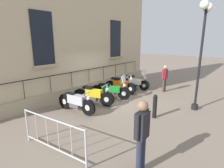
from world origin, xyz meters
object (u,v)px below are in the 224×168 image
(motorcycle_orange, at_px, (120,86))
(pedestrian_walking, at_px, (142,132))
(motorcycle_silver, at_px, (76,102))
(crowd_barrier, at_px, (53,135))
(motorcycle_white, at_px, (135,83))
(pedestrian_standing, at_px, (165,77))
(motorcycle_yellow, at_px, (93,96))
(bollard, at_px, (155,106))
(motorcycle_green, at_px, (111,90))
(lamppost, at_px, (203,38))

(motorcycle_orange, distance_m, pedestrian_walking, 6.58)
(motorcycle_silver, height_order, crowd_barrier, crowd_barrier)
(motorcycle_white, height_order, pedestrian_standing, pedestrian_standing)
(motorcycle_yellow, distance_m, pedestrian_walking, 4.91)
(motorcycle_orange, bearing_deg, bollard, -31.95)
(motorcycle_silver, xyz_separation_m, pedestrian_standing, (1.67, 5.45, 0.44))
(motorcycle_silver, distance_m, bollard, 3.32)
(motorcycle_green, distance_m, lamppost, 4.96)
(lamppost, bearing_deg, motorcycle_yellow, -149.35)
(motorcycle_orange, bearing_deg, motorcycle_green, -80.07)
(motorcycle_yellow, distance_m, bollard, 3.06)
(bollard, bearing_deg, motorcycle_yellow, -172.12)
(motorcycle_white, xyz_separation_m, bollard, (2.92, -3.22, 0.08))
(motorcycle_green, xyz_separation_m, pedestrian_walking, (4.06, -3.83, 0.58))
(bollard, height_order, pedestrian_standing, pedestrian_standing)
(motorcycle_silver, relative_size, pedestrian_walking, 1.17)
(motorcycle_orange, xyz_separation_m, pedestrian_standing, (1.91, 1.89, 0.46))
(motorcycle_silver, bearing_deg, crowd_barrier, -52.30)
(crowd_barrier, bearing_deg, motorcycle_green, 111.23)
(motorcycle_green, height_order, motorcycle_orange, motorcycle_green)
(crowd_barrier, relative_size, pedestrian_walking, 1.34)
(pedestrian_walking, bearing_deg, motorcycle_green, 136.68)
(crowd_barrier, height_order, bollard, crowd_barrier)
(motorcycle_orange, distance_m, pedestrian_standing, 2.72)
(lamppost, bearing_deg, pedestrian_standing, 140.41)
(motorcycle_yellow, bearing_deg, lamppost, 30.65)
(motorcycle_silver, distance_m, pedestrian_standing, 5.71)
(motorcycle_orange, bearing_deg, lamppost, 0.17)
(motorcycle_white, relative_size, crowd_barrier, 0.80)
(motorcycle_white, bearing_deg, lamppost, -17.38)
(motorcycle_yellow, relative_size, bollard, 2.16)
(motorcycle_yellow, height_order, crowd_barrier, crowd_barrier)
(motorcycle_orange, distance_m, bollard, 3.72)
(motorcycle_white, distance_m, bollard, 4.35)
(motorcycle_silver, bearing_deg, motorcycle_white, 90.16)
(lamppost, bearing_deg, bollard, -117.30)
(lamppost, xyz_separation_m, pedestrian_walking, (0.08, -4.99, -2.14))
(motorcycle_silver, bearing_deg, lamppost, 42.24)
(motorcycle_orange, height_order, bollard, motorcycle_orange)
(motorcycle_orange, bearing_deg, crowd_barrier, -70.89)
(motorcycle_green, bearing_deg, bollard, -15.36)
(motorcycle_orange, relative_size, bollard, 2.04)
(pedestrian_standing, bearing_deg, crowd_barrier, -89.08)
(lamppost, distance_m, crowd_barrier, 6.78)
(motorcycle_silver, relative_size, lamppost, 0.46)
(motorcycle_silver, height_order, pedestrian_walking, pedestrian_walking)
(motorcycle_yellow, bearing_deg, bollard, 7.88)
(motorcycle_green, bearing_deg, motorcycle_silver, -89.00)
(pedestrian_walking, bearing_deg, motorcycle_orange, 130.53)
(motorcycle_yellow, relative_size, lamppost, 0.47)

